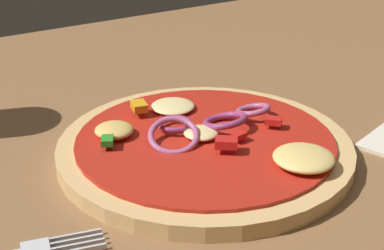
% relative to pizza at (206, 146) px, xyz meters
% --- Properties ---
extents(dining_table, '(1.19, 0.82, 0.03)m').
position_rel_pizza_xyz_m(dining_table, '(0.06, 0.03, -0.02)').
color(dining_table, brown).
rests_on(dining_table, ground).
extents(pizza, '(0.25, 0.25, 0.03)m').
position_rel_pizza_xyz_m(pizza, '(0.00, 0.00, 0.00)').
color(pizza, tan).
rests_on(pizza, dining_table).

